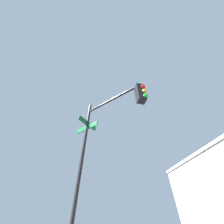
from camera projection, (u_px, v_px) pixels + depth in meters
traffic_signal_near at (109, 126)px, 4.66m from camera, size 2.44×2.26×5.76m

